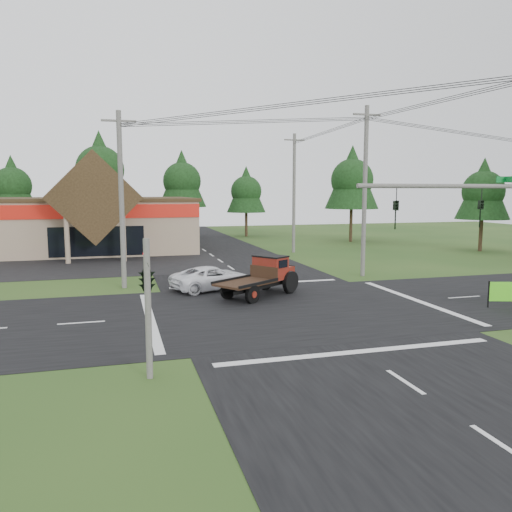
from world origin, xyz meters
name	(u,v)px	position (x,y,z in m)	size (l,w,h in m)	color
ground	(293,309)	(0.00, 0.00, 0.00)	(120.00, 120.00, 0.00)	#244318
road_ns	(293,309)	(0.00, 0.00, 0.01)	(12.00, 120.00, 0.02)	black
road_ew	(293,309)	(0.00, 0.00, 0.01)	(120.00, 12.00, 0.02)	black
parking_apron	(43,266)	(-14.00, 19.00, 0.01)	(28.00, 14.00, 0.02)	black
cvs_building	(38,223)	(-15.70, 29.57, 2.78)	(30.40, 18.20, 9.19)	tan
traffic_signal_mast	(509,229)	(5.82, -7.50, 4.43)	(8.12, 0.24, 7.00)	#595651
traffic_signal_corner	(147,266)	(-7.50, -7.32, 3.52)	(0.53, 2.48, 4.40)	#595651
utility_pole_nw	(121,199)	(-8.00, 8.00, 5.39)	(2.00, 0.30, 10.50)	#595651
utility_pole_ne	(365,190)	(8.00, 8.00, 5.89)	(2.00, 0.30, 11.50)	#595651
utility_pole_n	(294,192)	(8.00, 22.00, 5.74)	(2.00, 0.30, 11.20)	#595651
tree_row_b	(12,184)	(-20.00, 42.00, 6.70)	(5.60, 5.60, 10.10)	#332316
tree_row_c	(100,167)	(-10.00, 41.00, 8.72)	(7.28, 7.28, 13.13)	#332316
tree_row_d	(182,179)	(0.00, 42.00, 7.38)	(6.16, 6.16, 11.11)	#332316
tree_row_e	(246,190)	(8.00, 40.00, 6.03)	(5.04, 5.04, 9.09)	#332316
tree_side_ne	(352,178)	(18.00, 30.00, 7.38)	(6.16, 6.16, 11.11)	#332316
tree_side_e_near	(483,189)	(26.00, 18.00, 6.03)	(5.04, 5.04, 9.09)	#332316
antique_flatbed_truck	(258,277)	(-0.84, 3.36, 1.12)	(2.05, 5.36, 2.24)	#5C1B0D
white_pickup	(213,278)	(-2.93, 6.05, 0.70)	(2.31, 5.02, 1.40)	white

